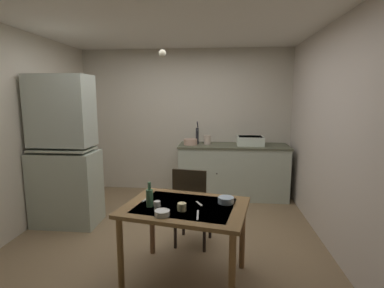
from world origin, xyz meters
name	(u,v)px	position (x,y,z in m)	size (l,w,h in m)	color
ground_plane	(168,237)	(0.00, 0.00, 0.00)	(4.85, 4.85, 0.00)	#856C4D
wall_back	(186,121)	(0.00, 1.97, 1.28)	(3.84, 0.10, 2.55)	beige
wall_left	(12,133)	(-1.92, 0.00, 1.28)	(0.10, 3.95, 2.55)	beige
wall_right	(337,137)	(1.92, 0.00, 1.28)	(0.10, 3.95, 2.55)	beige
ceiling_slab	(164,15)	(0.00, 0.00, 2.60)	(3.84, 3.95, 0.10)	white
hutch_cabinet	(64,157)	(-1.43, 0.28, 0.94)	(0.85, 0.51, 2.00)	#AFB8A6
counter_cabinet	(233,171)	(0.86, 1.60, 0.46)	(1.85, 0.64, 0.91)	#AFB8A6
sink_basin	(250,141)	(1.14, 1.60, 0.99)	(0.44, 0.34, 0.15)	silver
hand_pump	(197,134)	(0.24, 1.65, 1.08)	(0.05, 0.27, 0.39)	#232328
mixing_bowl_counter	(191,142)	(0.13, 1.55, 0.96)	(0.23, 0.23, 0.10)	tan
stoneware_crock	(207,140)	(0.41, 1.63, 0.99)	(0.12, 0.12, 0.15)	beige
dining_table	(185,215)	(0.32, -0.80, 0.64)	(1.24, 1.00, 0.73)	brown
chair_far_side	(192,205)	(0.32, -0.17, 0.50)	(0.46, 0.46, 0.94)	black
serving_bowl_wide	(226,200)	(0.69, -0.70, 0.76)	(0.15, 0.15, 0.06)	#9EB2C6
soup_bowl_small	(162,213)	(0.15, -1.05, 0.76)	(0.13, 0.13, 0.05)	white
mug_tall	(157,205)	(0.08, -0.92, 0.77)	(0.06, 0.06, 0.08)	white
teacup_mint	(182,207)	(0.30, -0.93, 0.77)	(0.08, 0.08, 0.07)	beige
glass_bottle	(149,197)	(0.00, -0.86, 0.82)	(0.06, 0.06, 0.23)	#4C7F56
table_knife	(198,215)	(0.45, -1.02, 0.74)	(0.21, 0.02, 0.01)	silver
teaspoon_near_bowl	(146,199)	(-0.08, -0.69, 0.74)	(0.13, 0.02, 0.01)	beige
teaspoon_by_cup	(199,204)	(0.44, -0.75, 0.74)	(0.13, 0.02, 0.01)	beige
pendant_bulb	(162,53)	(0.00, -0.14, 2.18)	(0.08, 0.08, 0.08)	#F9EFCC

